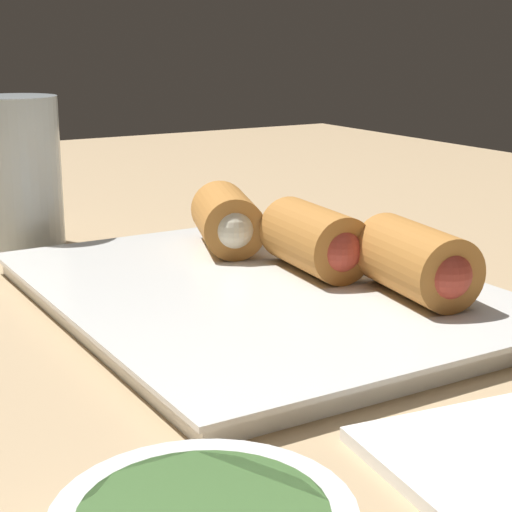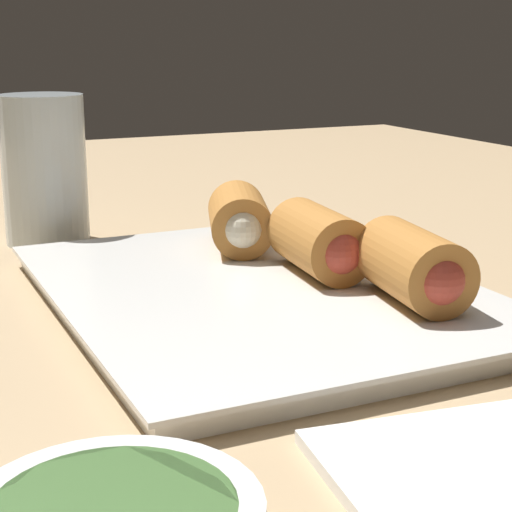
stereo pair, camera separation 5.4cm
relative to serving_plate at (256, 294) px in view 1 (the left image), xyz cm
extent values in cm
cube|color=tan|center=(-0.19, 1.53, -1.76)|extent=(180.00, 140.00, 2.00)
cube|color=silver|center=(0.00, 0.00, -0.16)|extent=(31.49, 24.20, 1.20)
cube|color=silver|center=(0.00, 0.00, 0.59)|extent=(32.75, 25.17, 0.30)
cylinder|color=#B77533|center=(0.38, -4.74, 2.95)|extent=(8.21, 5.16, 4.42)
sphere|color=#B23D2D|center=(-2.85, -4.43, 2.95)|extent=(2.88, 2.88, 2.88)
cylinder|color=#B77533|center=(-7.37, -6.81, 2.95)|extent=(8.40, 5.56, 4.42)
sphere|color=#B23D2D|center=(-10.57, -6.32, 2.95)|extent=(2.88, 2.88, 2.88)
cylinder|color=#B77533|center=(8.83, -2.77, 2.95)|extent=(8.87, 6.85, 4.42)
sphere|color=beige|center=(5.78, -1.65, 2.95)|extent=(2.88, 2.88, 2.88)
cylinder|color=silver|center=(13.36, -14.64, -0.51)|extent=(9.11, 3.89, 0.50)
ellipsoid|color=silver|center=(4.87, -17.89, -0.14)|extent=(4.31, 3.84, 1.23)
cylinder|color=silver|center=(22.90, 8.54, 5.33)|extent=(6.88, 6.88, 12.19)
camera|label=1|loc=(-45.06, 26.91, 16.34)|focal=60.00mm
camera|label=2|loc=(-47.60, 22.13, 16.34)|focal=60.00mm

